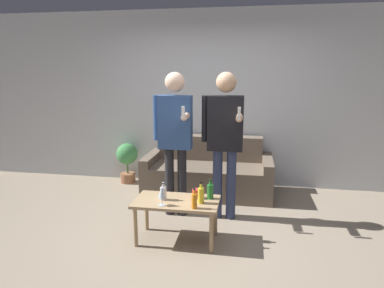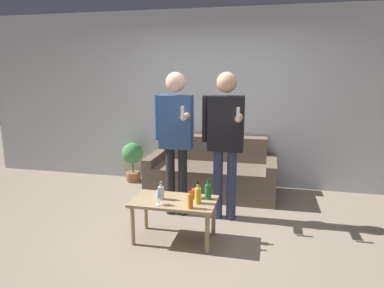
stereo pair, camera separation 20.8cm
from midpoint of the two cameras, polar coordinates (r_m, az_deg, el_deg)
ground_plane at (r=3.85m, az=1.03°, el=-15.57°), size 16.00×16.00×0.00m
wall_back at (r=5.37m, az=5.41°, el=7.39°), size 8.00×0.06×2.70m
couch at (r=5.12m, az=4.52°, el=-4.86°), size 1.85×0.88×0.81m
coffee_table at (r=3.67m, az=-1.37°, el=-10.23°), size 0.89×0.49×0.46m
bottle_orange at (r=3.65m, az=-3.55°, el=-8.06°), size 0.07×0.07×0.19m
bottle_green at (r=3.65m, az=4.32°, el=-7.89°), size 0.07×0.07×0.22m
bottle_dark at (r=3.41m, az=1.48°, el=-9.40°), size 0.06×0.06×0.21m
bottle_yellow at (r=3.53m, az=2.69°, el=-8.52°), size 0.07×0.07×0.22m
wine_glass_near at (r=3.49m, az=-3.90°, el=-8.07°), size 0.08×0.08×0.19m
cup_on_table at (r=3.68m, az=1.95°, el=-8.28°), size 0.09×0.09×0.10m
person_standing_left at (r=4.15m, az=-1.31°, el=2.10°), size 0.47×0.44×1.77m
person_standing_right at (r=4.05m, az=7.03°, el=1.69°), size 0.49×0.45×1.78m
potted_plant at (r=5.64m, az=-8.84°, el=-2.23°), size 0.34×0.34×0.65m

